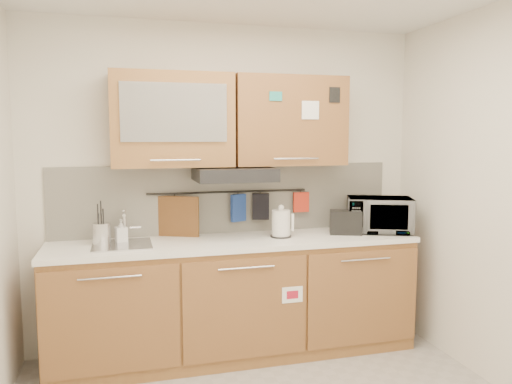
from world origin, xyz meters
TOP-DOWN VIEW (x-y plane):
  - wall_back at (0.00, 1.50)m, footprint 3.20×0.00m
  - base_cabinet at (0.00, 1.19)m, footprint 2.80×0.64m
  - countertop at (0.00, 1.19)m, footprint 2.82×0.62m
  - backsplash at (0.00, 1.49)m, footprint 2.80×0.02m
  - upper_cabinets at (-0.00, 1.32)m, footprint 1.82×0.37m
  - range_hood at (0.00, 1.25)m, footprint 0.60×0.46m
  - sink at (-0.85, 1.21)m, footprint 0.42×0.40m
  - utensil_rail at (0.00, 1.45)m, footprint 1.30×0.02m
  - utensil_crock at (-0.99, 1.26)m, footprint 0.16×0.16m
  - kettle at (0.36, 1.19)m, footprint 0.19×0.18m
  - toaster at (0.91, 1.17)m, footprint 0.29×0.23m
  - microwave at (1.22, 1.18)m, footprint 0.61×0.52m
  - soap_bottle at (-0.85, 1.30)m, footprint 0.10×0.10m
  - cutting_board at (-0.44, 1.44)m, footprint 0.36×0.19m
  - oven_mitt at (0.08, 1.44)m, footprint 0.14×0.08m
  - dark_pouch at (0.26, 1.44)m, footprint 0.14×0.07m
  - pot_holder at (0.62, 1.44)m, footprint 0.14×0.02m

SIDE VIEW (x-z plane):
  - base_cabinet at x=0.00m, z-range -0.03..0.85m
  - countertop at x=0.00m, z-range 0.88..0.92m
  - sink at x=-0.85m, z-range 0.79..1.05m
  - cutting_board at x=-0.44m, z-range 0.76..1.24m
  - utensil_crock at x=-0.99m, z-range 0.84..1.17m
  - soap_bottle at x=-0.85m, z-range 0.92..1.10m
  - toaster at x=0.91m, z-range 0.92..1.11m
  - kettle at x=0.36m, z-range 0.89..1.15m
  - microwave at x=1.22m, z-range 0.92..1.21m
  - oven_mitt at x=0.08m, z-range 1.02..1.24m
  - dark_pouch at x=0.26m, z-range 1.02..1.24m
  - pot_holder at x=0.62m, z-range 1.07..1.24m
  - backsplash at x=0.00m, z-range 0.92..1.48m
  - utensil_rail at x=0.00m, z-range 1.25..1.27m
  - wall_back at x=0.00m, z-range -0.30..2.90m
  - range_hood at x=0.00m, z-range 1.37..1.47m
  - upper_cabinets at x=0.00m, z-range 1.48..2.18m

